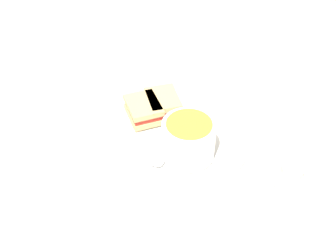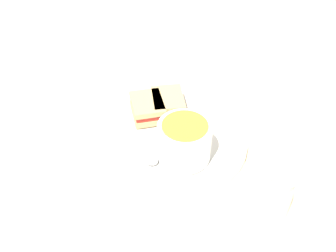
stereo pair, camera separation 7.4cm
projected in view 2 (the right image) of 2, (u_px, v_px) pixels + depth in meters
ground_plane at (168, 141)px, 0.77m from camera, size 2.40×2.40×0.00m
plate at (168, 138)px, 0.76m from camera, size 0.30×0.30×0.02m
soup_bowl at (184, 141)px, 0.68m from camera, size 0.09×0.09×0.07m
spoon at (146, 158)px, 0.70m from camera, size 0.06×0.10×0.01m
sandwich_half_near at (168, 103)px, 0.80m from camera, size 0.09×0.08×0.03m
sandwich_half_far at (148, 108)px, 0.79m from camera, size 0.10×0.09×0.03m
salt_shaker at (279, 196)px, 0.61m from camera, size 0.04×0.04×0.08m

